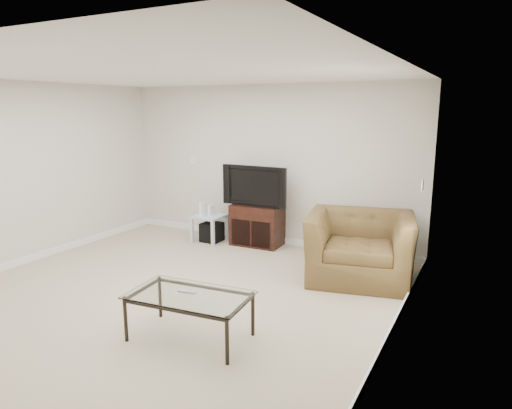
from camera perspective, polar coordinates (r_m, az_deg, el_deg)
The scene contains 18 objects.
floor at distance 5.52m, azimuth -10.65°, elevation -10.97°, with size 5.00×5.00×0.00m, color tan.
ceiling at distance 5.11m, azimuth -11.76°, elevation 15.85°, with size 5.00×5.00×0.00m, color white.
wall_back at distance 7.26m, azimuth 1.30°, elevation 4.95°, with size 5.00×0.02×2.50m, color silver.
wall_left at distance 7.00m, azimuth -27.36°, elevation 3.37°, with size 0.02×5.00×2.50m, color silver.
wall_right at distance 4.11m, azimuth 17.11°, elevation -0.93°, with size 0.02×5.00×2.50m, color silver.
plate_back at distance 7.97m, azimuth -7.82°, elevation 5.46°, with size 0.12×0.02×0.12m, color white.
plate_right_switch at distance 5.67m, azimuth 20.08°, elevation 2.27°, with size 0.02×0.09×0.13m, color white.
plate_right_outlet at distance 5.61m, azimuth 18.96°, elevation -7.78°, with size 0.02×0.08×0.12m, color white.
tv_stand at distance 7.25m, azimuth 0.27°, elevation -2.50°, with size 0.78×0.54×0.65m, color black, non-canonical shape.
dvd_player at distance 7.17m, azimuth 0.12°, elevation -0.90°, with size 0.43×0.30×0.06m, color black.
television at distance 7.09m, azimuth 0.16°, elevation 2.44°, with size 1.01×0.20×0.63m, color black.
side_table at distance 7.47m, azimuth -5.81°, elevation -2.96°, with size 0.46×0.46×0.44m, color silver, non-canonical shape.
subwoofer at distance 7.49m, azimuth -5.54°, elevation -3.44°, with size 0.30×0.30×0.30m, color black.
game_console at distance 7.44m, azimuth -6.63°, elevation -0.49°, with size 0.05×0.15×0.20m, color white.
game_case at distance 7.35m, azimuth -5.59°, elevation -0.73°, with size 0.05×0.13×0.17m, color silver.
recliner at distance 5.88m, azimuth 12.90°, elevation -3.83°, with size 1.29×0.84×1.13m, color #4F341F.
coffee_table at distance 4.44m, azimuth -8.25°, elevation -13.67°, with size 1.12×0.63×0.44m, color black, non-canonical shape.
remote at distance 4.38m, azimuth -8.63°, elevation -10.71°, with size 0.18×0.05×0.02m, color #B2B2B7.
Camera 1 is at (3.22, -3.95, 2.12)m, focal length 32.00 mm.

